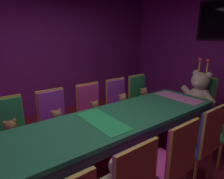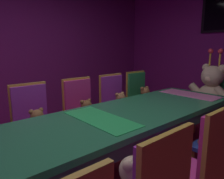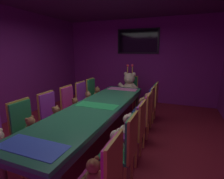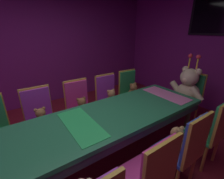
# 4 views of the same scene
# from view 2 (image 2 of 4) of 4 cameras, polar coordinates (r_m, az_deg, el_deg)

# --- Properties ---
(wall_left) EXTENTS (0.12, 6.40, 2.80)m
(wall_left) POSITION_cam_2_polar(r_m,az_deg,el_deg) (4.19, -26.09, 10.50)
(wall_left) COLOR #721E72
(wall_left) RESTS_ON ground_plane
(banquet_table) EXTENTS (0.90, 3.60, 0.75)m
(banquet_table) POSITION_cam_2_polar(r_m,az_deg,el_deg) (1.96, -2.96, -10.15)
(banquet_table) COLOR #26724C
(banquet_table) RESTS_ON ground_plane
(chair_left_2) EXTENTS (0.42, 0.41, 0.98)m
(chair_left_2) POSITION_cam_2_polar(r_m,az_deg,el_deg) (2.54, -20.46, -7.30)
(chair_left_2) COLOR purple
(chair_left_2) RESTS_ON ground_plane
(teddy_left_2) EXTENTS (0.23, 0.30, 0.28)m
(teddy_left_2) POSITION_cam_2_polar(r_m,az_deg,el_deg) (2.42, -19.20, -8.60)
(teddy_left_2) COLOR olive
(teddy_left_2) RESTS_ON chair_left_2
(chair_left_3) EXTENTS (0.42, 0.41, 0.98)m
(chair_left_3) POSITION_cam_2_polar(r_m,az_deg,el_deg) (2.80, -8.43, -4.99)
(chair_left_3) COLOR #CC338C
(chair_left_3) RESTS_ON ground_plane
(teddy_left_3) EXTENTS (0.23, 0.30, 0.28)m
(teddy_left_3) POSITION_cam_2_polar(r_m,az_deg,el_deg) (2.69, -6.75, -6.02)
(teddy_left_3) COLOR brown
(teddy_left_3) RESTS_ON chair_left_3
(chair_left_4) EXTENTS (0.42, 0.41, 0.98)m
(chair_left_4) POSITION_cam_2_polar(r_m,az_deg,el_deg) (3.14, 0.53, -3.06)
(chair_left_4) COLOR purple
(chair_left_4) RESTS_ON ground_plane
(teddy_left_4) EXTENTS (0.24, 0.31, 0.29)m
(teddy_left_4) POSITION_cam_2_polar(r_m,az_deg,el_deg) (3.04, 2.34, -3.82)
(teddy_left_4) COLOR #9E7247
(teddy_left_4) RESTS_ON chair_left_4
(chair_left_5) EXTENTS (0.42, 0.41, 0.98)m
(chair_left_5) POSITION_cam_2_polar(r_m,az_deg,el_deg) (3.54, 7.09, -1.52)
(chair_left_5) COLOR #268C4C
(chair_left_5) RESTS_ON ground_plane
(teddy_left_5) EXTENTS (0.25, 0.32, 0.30)m
(teddy_left_5) POSITION_cam_2_polar(r_m,az_deg,el_deg) (3.45, 8.87, -2.07)
(teddy_left_5) COLOR olive
(teddy_left_5) RESTS_ON chair_left_5
(chair_right_3) EXTENTS (0.42, 0.41, 0.98)m
(chair_right_3) POSITION_cam_2_polar(r_m,az_deg,el_deg) (1.71, 23.64, -16.79)
(chair_right_3) COLOR #CC338C
(chair_right_3) RESTS_ON ground_plane
(teddy_right_4) EXTENTS (0.24, 0.31, 0.29)m
(teddy_right_4) POSITION_cam_2_polar(r_m,az_deg,el_deg) (2.26, 26.23, -10.41)
(teddy_right_4) COLOR #9E7247
(teddy_right_4) RESTS_ON chair_right_4
(throne_chair) EXTENTS (0.41, 0.42, 0.98)m
(throne_chair) POSITION_cam_2_polar(r_m,az_deg,el_deg) (3.84, 25.73, -1.56)
(throne_chair) COLOR #268C4C
(throne_chair) RESTS_ON ground_plane
(king_teddy_bear) EXTENTS (0.69, 0.54, 0.89)m
(king_teddy_bear) POSITION_cam_2_polar(r_m,az_deg,el_deg) (3.66, 24.87, 0.29)
(king_teddy_bear) COLOR beige
(king_teddy_bear) RESTS_ON throne_chair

